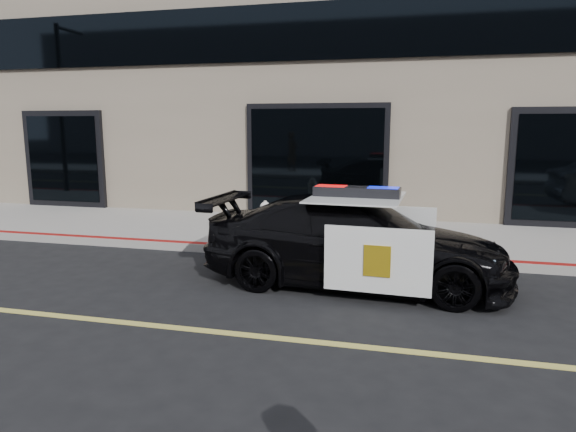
# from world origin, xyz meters

# --- Properties ---
(ground) EXTENTS (120.00, 120.00, 0.00)m
(ground) POSITION_xyz_m (0.00, 0.00, 0.00)
(ground) COLOR black
(ground) RESTS_ON ground
(sidewalk_n) EXTENTS (60.00, 3.50, 0.15)m
(sidewalk_n) POSITION_xyz_m (0.00, 5.25, 0.07)
(sidewalk_n) COLOR gray
(sidewalk_n) RESTS_ON ground
(police_car) EXTENTS (2.31, 4.68, 1.48)m
(police_car) POSITION_xyz_m (0.51, 2.23, 0.66)
(police_car) COLOR black
(police_car) RESTS_ON ground
(fire_hydrant) EXTENTS (0.33, 0.46, 0.73)m
(fire_hydrant) POSITION_xyz_m (-1.55, 4.45, 0.49)
(fire_hydrant) COLOR white
(fire_hydrant) RESTS_ON sidewalk_n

